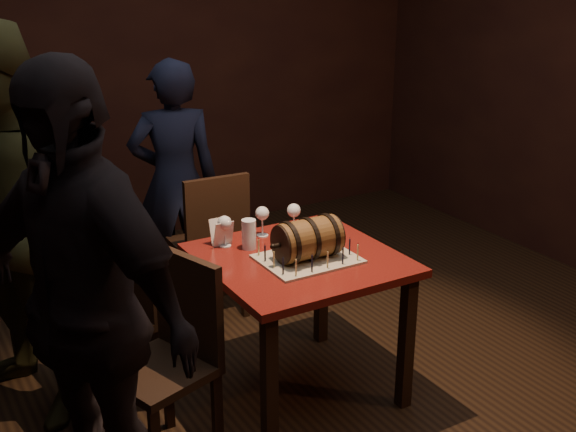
{
  "coord_description": "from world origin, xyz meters",
  "views": [
    {
      "loc": [
        -1.7,
        -2.74,
        2.12
      ],
      "look_at": [
        -0.06,
        0.05,
        0.95
      ],
      "focal_mm": 45.0,
      "sensor_mm": 36.0,
      "label": 1
    }
  ],
  "objects_px": {
    "chair_left_front": "(173,349)",
    "person_back": "(175,181)",
    "chair_left_rear": "(119,305)",
    "person_left_front": "(81,311)",
    "pub_table": "(299,277)",
    "barrel_cake": "(308,239)",
    "pint_of_ale": "(249,235)",
    "person_left_rear": "(6,232)",
    "chair_back": "(212,238)",
    "wine_glass_mid": "(262,215)",
    "wine_glass_left": "(225,224)",
    "wine_glass_right": "(294,212)"
  },
  "relations": [
    {
      "from": "chair_left_front",
      "to": "person_back",
      "type": "height_order",
      "value": "person_back"
    },
    {
      "from": "chair_left_rear",
      "to": "person_left_front",
      "type": "bearing_deg",
      "value": -115.07
    },
    {
      "from": "person_back",
      "to": "pub_table",
      "type": "bearing_deg",
      "value": 107.29
    },
    {
      "from": "chair_left_rear",
      "to": "person_left_front",
      "type": "relative_size",
      "value": 0.51
    },
    {
      "from": "barrel_cake",
      "to": "person_back",
      "type": "relative_size",
      "value": 0.23
    },
    {
      "from": "pint_of_ale",
      "to": "chair_left_rear",
      "type": "relative_size",
      "value": 0.16
    },
    {
      "from": "pub_table",
      "to": "person_left_rear",
      "type": "distance_m",
      "value": 1.37
    },
    {
      "from": "pint_of_ale",
      "to": "person_left_rear",
      "type": "xyz_separation_m",
      "value": [
        -1.07,
        0.3,
        0.12
      ]
    },
    {
      "from": "chair_back",
      "to": "pub_table",
      "type": "bearing_deg",
      "value": -88.24
    },
    {
      "from": "pub_table",
      "to": "wine_glass_mid",
      "type": "relative_size",
      "value": 5.59
    },
    {
      "from": "barrel_cake",
      "to": "person_left_rear",
      "type": "bearing_deg",
      "value": 155.32
    },
    {
      "from": "barrel_cake",
      "to": "wine_glass_mid",
      "type": "relative_size",
      "value": 2.22
    },
    {
      "from": "chair_left_rear",
      "to": "person_back",
      "type": "distance_m",
      "value": 1.26
    },
    {
      "from": "wine_glass_left",
      "to": "chair_left_front",
      "type": "height_order",
      "value": "chair_left_front"
    },
    {
      "from": "pint_of_ale",
      "to": "chair_back",
      "type": "relative_size",
      "value": 0.16
    },
    {
      "from": "barrel_cake",
      "to": "person_left_front",
      "type": "xyz_separation_m",
      "value": [
        -1.15,
        -0.31,
        0.06
      ]
    },
    {
      "from": "wine_glass_left",
      "to": "chair_left_rear",
      "type": "relative_size",
      "value": 0.17
    },
    {
      "from": "chair_back",
      "to": "chair_left_front",
      "type": "xyz_separation_m",
      "value": [
        -0.69,
        -1.11,
        0.0
      ]
    },
    {
      "from": "person_back",
      "to": "chair_back",
      "type": "bearing_deg",
      "value": 111.1
    },
    {
      "from": "barrel_cake",
      "to": "wine_glass_mid",
      "type": "bearing_deg",
      "value": 95.12
    },
    {
      "from": "chair_back",
      "to": "person_left_rear",
      "type": "bearing_deg",
      "value": -159.54
    },
    {
      "from": "wine_glass_mid",
      "to": "chair_back",
      "type": "relative_size",
      "value": 0.17
    },
    {
      "from": "pint_of_ale",
      "to": "person_back",
      "type": "relative_size",
      "value": 0.1
    },
    {
      "from": "pub_table",
      "to": "person_left_front",
      "type": "distance_m",
      "value": 1.24
    },
    {
      "from": "chair_left_rear",
      "to": "pub_table",
      "type": "bearing_deg",
      "value": -25.6
    },
    {
      "from": "person_left_rear",
      "to": "wine_glass_mid",
      "type": "bearing_deg",
      "value": 60.55
    },
    {
      "from": "barrel_cake",
      "to": "chair_back",
      "type": "distance_m",
      "value": 1.08
    },
    {
      "from": "chair_back",
      "to": "wine_glass_left",
      "type": "bearing_deg",
      "value": -108.66
    },
    {
      "from": "barrel_cake",
      "to": "chair_back",
      "type": "xyz_separation_m",
      "value": [
        -0.04,
        1.02,
        -0.34
      ]
    },
    {
      "from": "chair_left_front",
      "to": "person_left_rear",
      "type": "distance_m",
      "value": 0.93
    },
    {
      "from": "chair_back",
      "to": "person_left_rear",
      "type": "xyz_separation_m",
      "value": [
        -1.21,
        -0.45,
        0.42
      ]
    },
    {
      "from": "wine_glass_mid",
      "to": "person_left_rear",
      "type": "distance_m",
      "value": 1.23
    },
    {
      "from": "barrel_cake",
      "to": "wine_glass_left",
      "type": "distance_m",
      "value": 0.45
    },
    {
      "from": "wine_glass_mid",
      "to": "pint_of_ale",
      "type": "bearing_deg",
      "value": -140.13
    },
    {
      "from": "wine_glass_right",
      "to": "person_left_rear",
      "type": "distance_m",
      "value": 1.4
    },
    {
      "from": "chair_back",
      "to": "person_left_front",
      "type": "height_order",
      "value": "person_left_front"
    },
    {
      "from": "wine_glass_mid",
      "to": "chair_back",
      "type": "xyz_separation_m",
      "value": [
        -0.0,
        0.64,
        -0.34
      ]
    },
    {
      "from": "wine_glass_right",
      "to": "chair_left_rear",
      "type": "height_order",
      "value": "chair_left_rear"
    },
    {
      "from": "wine_glass_right",
      "to": "person_left_front",
      "type": "bearing_deg",
      "value": -152.82
    },
    {
      "from": "chair_back",
      "to": "chair_left_rear",
      "type": "bearing_deg",
      "value": -142.6
    },
    {
      "from": "person_left_front",
      "to": "person_left_rear",
      "type": "bearing_deg",
      "value": 161.92
    },
    {
      "from": "wine_glass_left",
      "to": "chair_left_rear",
      "type": "xyz_separation_m",
      "value": [
        -0.54,
        0.08,
        -0.35
      ]
    },
    {
      "from": "barrel_cake",
      "to": "person_left_rear",
      "type": "distance_m",
      "value": 1.38
    },
    {
      "from": "wine_glass_left",
      "to": "person_back",
      "type": "bearing_deg",
      "value": 81.12
    },
    {
      "from": "wine_glass_mid",
      "to": "chair_left_rear",
      "type": "height_order",
      "value": "chair_left_rear"
    },
    {
      "from": "wine_glass_mid",
      "to": "wine_glass_right",
      "type": "relative_size",
      "value": 1.0
    },
    {
      "from": "pint_of_ale",
      "to": "person_back",
      "type": "height_order",
      "value": "person_back"
    },
    {
      "from": "wine_glass_mid",
      "to": "person_back",
      "type": "bearing_deg",
      "value": 93.15
    },
    {
      "from": "pub_table",
      "to": "chair_left_rear",
      "type": "distance_m",
      "value": 0.89
    },
    {
      "from": "pub_table",
      "to": "chair_left_front",
      "type": "height_order",
      "value": "chair_left_front"
    }
  ]
}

